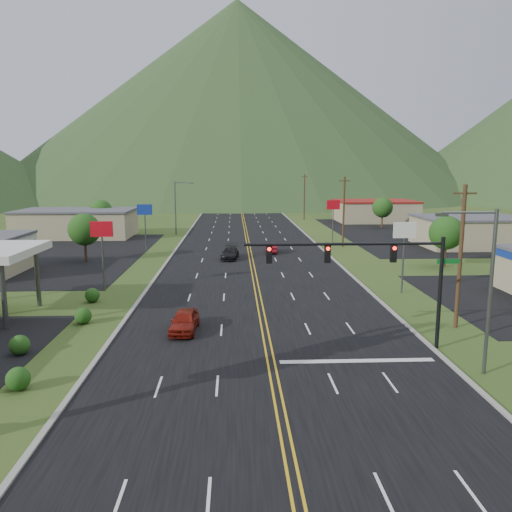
{
  "coord_description": "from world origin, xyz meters",
  "views": [
    {
      "loc": [
        -2.07,
        -15.15,
        10.99
      ],
      "look_at": [
        -0.42,
        22.12,
        4.5
      ],
      "focal_mm": 35.0,
      "sensor_mm": 36.0,
      "label": 1
    }
  ],
  "objects_px": {
    "traffic_signal": "(376,265)",
    "car_red_near": "(184,321)",
    "streetlight_east": "(485,281)",
    "car_dark_mid": "(230,254)",
    "streetlight_west": "(177,204)",
    "car_red_far": "(272,248)"
  },
  "relations": [
    {
      "from": "car_red_near",
      "to": "car_red_far",
      "type": "bearing_deg",
      "value": 78.53
    },
    {
      "from": "streetlight_east",
      "to": "car_dark_mid",
      "type": "xyz_separation_m",
      "value": [
        -13.79,
        35.86,
        -4.49
      ]
    },
    {
      "from": "traffic_signal",
      "to": "streetlight_west",
      "type": "height_order",
      "value": "streetlight_west"
    },
    {
      "from": "traffic_signal",
      "to": "car_dark_mid",
      "type": "bearing_deg",
      "value": 105.92
    },
    {
      "from": "streetlight_west",
      "to": "car_red_far",
      "type": "distance_m",
      "value": 24.95
    },
    {
      "from": "traffic_signal",
      "to": "car_red_far",
      "type": "xyz_separation_m",
      "value": [
        -3.5,
        36.33,
        -4.67
      ]
    },
    {
      "from": "traffic_signal",
      "to": "car_red_near",
      "type": "bearing_deg",
      "value": 162.1
    },
    {
      "from": "car_red_far",
      "to": "car_red_near",
      "type": "bearing_deg",
      "value": 81.42
    },
    {
      "from": "traffic_signal",
      "to": "streetlight_east",
      "type": "distance_m",
      "value": 6.17
    },
    {
      "from": "traffic_signal",
      "to": "car_dark_mid",
      "type": "distance_m",
      "value": 33.46
    },
    {
      "from": "traffic_signal",
      "to": "car_red_near",
      "type": "xyz_separation_m",
      "value": [
        -12.0,
        3.88,
        -4.6
      ]
    },
    {
      "from": "streetlight_east",
      "to": "car_dark_mid",
      "type": "relative_size",
      "value": 1.89
    },
    {
      "from": "car_dark_mid",
      "to": "traffic_signal",
      "type": "bearing_deg",
      "value": -67.93
    },
    {
      "from": "traffic_signal",
      "to": "car_red_far",
      "type": "distance_m",
      "value": 36.8
    },
    {
      "from": "car_red_near",
      "to": "car_red_far",
      "type": "relative_size",
      "value": 1.08
    },
    {
      "from": "streetlight_east",
      "to": "car_red_far",
      "type": "xyz_separation_m",
      "value": [
        -8.2,
        40.33,
        -4.52
      ]
    },
    {
      "from": "streetlight_west",
      "to": "car_red_far",
      "type": "relative_size",
      "value": 2.26
    },
    {
      "from": "streetlight_east",
      "to": "car_red_far",
      "type": "bearing_deg",
      "value": 101.49
    },
    {
      "from": "streetlight_west",
      "to": "car_dark_mid",
      "type": "xyz_separation_m",
      "value": [
        9.07,
        -24.14,
        -4.49
      ]
    },
    {
      "from": "traffic_signal",
      "to": "car_red_far",
      "type": "relative_size",
      "value": 3.28
    },
    {
      "from": "car_red_far",
      "to": "car_dark_mid",
      "type": "bearing_deg",
      "value": 44.73
    },
    {
      "from": "traffic_signal",
      "to": "car_red_near",
      "type": "relative_size",
      "value": 3.05
    }
  ]
}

